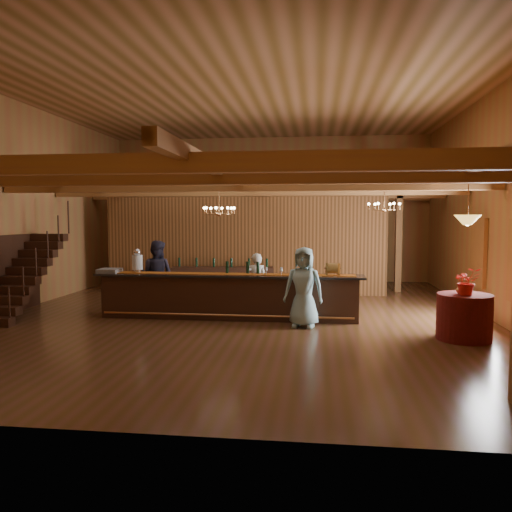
# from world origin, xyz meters

# --- Properties ---
(floor) EXTENTS (14.00, 14.00, 0.00)m
(floor) POSITION_xyz_m (0.00, 0.00, 0.00)
(floor) COLOR brown
(floor) RESTS_ON ground
(ceiling) EXTENTS (14.00, 14.00, 0.00)m
(ceiling) POSITION_xyz_m (0.00, 0.00, 5.50)
(ceiling) COLOR #B2764D
(ceiling) RESTS_ON wall_back
(wall_back) EXTENTS (12.00, 0.10, 5.50)m
(wall_back) POSITION_xyz_m (0.00, 7.00, 2.75)
(wall_back) COLOR olive
(wall_back) RESTS_ON floor
(wall_front) EXTENTS (12.00, 0.10, 5.50)m
(wall_front) POSITION_xyz_m (0.00, -7.00, 2.75)
(wall_front) COLOR olive
(wall_front) RESTS_ON floor
(wall_left) EXTENTS (0.10, 14.00, 5.50)m
(wall_left) POSITION_xyz_m (-6.00, 0.00, 2.75)
(wall_left) COLOR olive
(wall_left) RESTS_ON floor
(wall_right) EXTENTS (0.10, 14.00, 5.50)m
(wall_right) POSITION_xyz_m (6.00, 0.00, 2.75)
(wall_right) COLOR olive
(wall_right) RESTS_ON floor
(beam_grid) EXTENTS (11.90, 13.90, 0.39)m
(beam_grid) POSITION_xyz_m (0.00, 0.51, 3.24)
(beam_grid) COLOR #A16C2E
(beam_grid) RESTS_ON wall_left
(support_posts) EXTENTS (9.20, 10.20, 3.20)m
(support_posts) POSITION_xyz_m (0.00, -0.50, 1.60)
(support_posts) COLOR #A16C2E
(support_posts) RESTS_ON floor
(partition_wall) EXTENTS (9.00, 0.18, 3.10)m
(partition_wall) POSITION_xyz_m (-0.50, 3.50, 1.55)
(partition_wall) COLOR brown
(partition_wall) RESTS_ON floor
(window_right_back) EXTENTS (0.12, 1.05, 1.75)m
(window_right_back) POSITION_xyz_m (5.95, 1.00, 1.55)
(window_right_back) COLOR white
(window_right_back) RESTS_ON wall_right
(staircase) EXTENTS (1.00, 2.80, 2.00)m
(staircase) POSITION_xyz_m (-5.45, -0.74, 1.00)
(staircase) COLOR #351C11
(staircase) RESTS_ON floor
(backroom_boxes) EXTENTS (4.10, 0.60, 1.10)m
(backroom_boxes) POSITION_xyz_m (-0.29, 5.50, 0.53)
(backroom_boxes) COLOR #351C11
(backroom_boxes) RESTS_ON floor
(tasting_bar) EXTENTS (6.48, 0.84, 1.09)m
(tasting_bar) POSITION_xyz_m (-0.28, -0.50, 0.55)
(tasting_bar) COLOR #351C11
(tasting_bar) RESTS_ON floor
(beverage_dispenser) EXTENTS (0.26, 0.26, 0.60)m
(beverage_dispenser) POSITION_xyz_m (-2.58, -0.45, 1.37)
(beverage_dispenser) COLOR silver
(beverage_dispenser) RESTS_ON tasting_bar
(glass_rack_tray) EXTENTS (0.50, 0.50, 0.10)m
(glass_rack_tray) POSITION_xyz_m (-3.26, -0.55, 1.13)
(glass_rack_tray) COLOR gray
(glass_rack_tray) RESTS_ON tasting_bar
(raffle_drum) EXTENTS (0.34, 0.24, 0.30)m
(raffle_drum) POSITION_xyz_m (2.21, -0.55, 1.26)
(raffle_drum) COLOR brown
(raffle_drum) RESTS_ON tasting_bar
(bar_bottle_0) EXTENTS (0.07, 0.07, 0.30)m
(bar_bottle_0) POSITION_xyz_m (-0.34, -0.38, 1.23)
(bar_bottle_0) COLOR black
(bar_bottle_0) RESTS_ON tasting_bar
(bar_bottle_1) EXTENTS (0.07, 0.07, 0.30)m
(bar_bottle_1) POSITION_xyz_m (0.17, -0.38, 1.23)
(bar_bottle_1) COLOR black
(bar_bottle_1) RESTS_ON tasting_bar
(bar_bottle_2) EXTENTS (0.07, 0.07, 0.30)m
(bar_bottle_2) POSITION_xyz_m (0.42, -0.38, 1.23)
(bar_bottle_2) COLOR black
(bar_bottle_2) RESTS_ON tasting_bar
(backbar_shelf) EXTENTS (3.22, 0.80, 0.90)m
(backbar_shelf) POSITION_xyz_m (-1.09, 2.99, 0.45)
(backbar_shelf) COLOR #351C11
(backbar_shelf) RESTS_ON floor
(round_table) EXTENTS (1.07, 1.07, 0.92)m
(round_table) POSITION_xyz_m (4.78, -2.02, 0.46)
(round_table) COLOR maroon
(round_table) RESTS_ON floor
(chandelier_left) EXTENTS (0.80, 0.80, 0.73)m
(chandelier_left) POSITION_xyz_m (-0.62, 0.08, 2.63)
(chandelier_left) COLOR #C1834D
(chandelier_left) RESTS_ON beam_grid
(chandelier_right) EXTENTS (0.80, 0.80, 0.62)m
(chandelier_right) POSITION_xyz_m (3.52, 0.68, 2.73)
(chandelier_right) COLOR #C1834D
(chandelier_right) RESTS_ON beam_grid
(pendant_lamp) EXTENTS (0.52, 0.52, 0.90)m
(pendant_lamp) POSITION_xyz_m (4.78, -2.02, 2.40)
(pendant_lamp) COLOR #C1834D
(pendant_lamp) RESTS_ON beam_grid
(bartender) EXTENTS (0.60, 0.43, 1.54)m
(bartender) POSITION_xyz_m (0.29, 0.34, 0.77)
(bartender) COLOR silver
(bartender) RESTS_ON floor
(staff_second) EXTENTS (0.98, 0.81, 1.84)m
(staff_second) POSITION_xyz_m (-2.35, 0.35, 0.92)
(staff_second) COLOR #272537
(staff_second) RESTS_ON floor
(guest) EXTENTS (0.96, 0.71, 1.79)m
(guest) POSITION_xyz_m (1.55, -1.23, 0.90)
(guest) COLOR #8FBDC4
(guest) RESTS_ON floor
(floor_plant) EXTENTS (0.69, 0.58, 1.14)m
(floor_plant) POSITION_xyz_m (2.09, 3.80, 0.57)
(floor_plant) COLOR #255927
(floor_plant) RESTS_ON floor
(table_flowers) EXTENTS (0.53, 0.47, 0.55)m
(table_flowers) POSITION_xyz_m (4.76, -2.17, 1.20)
(table_flowers) COLOR red
(table_flowers) RESTS_ON round_table
(table_vase) EXTENTS (0.17, 0.17, 0.31)m
(table_vase) POSITION_xyz_m (4.70, -1.98, 1.08)
(table_vase) COLOR #C1834D
(table_vase) RESTS_ON round_table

